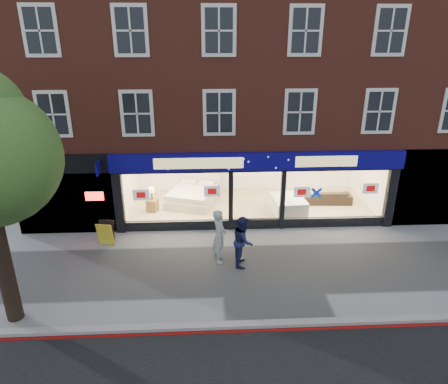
{
  "coord_description": "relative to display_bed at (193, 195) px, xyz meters",
  "views": [
    {
      "loc": [
        -2.06,
        -11.7,
        7.47
      ],
      "look_at": [
        -1.35,
        2.5,
        1.85
      ],
      "focal_mm": 32.0,
      "sensor_mm": 36.0,
      "label": 1
    }
  ],
  "objects": [
    {
      "name": "kerb_line",
      "position": [
        2.63,
        -8.81,
        -0.47
      ],
      "size": [
        60.0,
        0.1,
        0.01
      ],
      "primitive_type": "cube",
      "color": "#8C0A07",
      "rests_on": "ground"
    },
    {
      "name": "showroom_floor",
      "position": [
        2.63,
        -0.46,
        -0.43
      ],
      "size": [
        11.0,
        4.5,
        0.1
      ],
      "primitive_type": "cube",
      "color": "tan",
      "rests_on": "ground"
    },
    {
      "name": "ground",
      "position": [
        2.63,
        -5.71,
        -0.48
      ],
      "size": [
        120.0,
        120.0,
        0.0
      ],
      "primitive_type": "plane",
      "color": "gray",
      "rests_on": "ground"
    },
    {
      "name": "pedestrian_grey",
      "position": [
        1.03,
        -5.13,
        0.5
      ],
      "size": [
        0.53,
        0.75,
        1.95
      ],
      "primitive_type": "imported",
      "rotation": [
        0.0,
        0.0,
        1.48
      ],
      "color": "#A9ABB1",
      "rests_on": "ground"
    },
    {
      "name": "sofa",
      "position": [
        6.33,
        -0.37,
        -0.07
      ],
      "size": [
        2.12,
        0.91,
        0.61
      ],
      "primitive_type": "imported",
      "rotation": [
        0.0,
        0.0,
        3.1
      ],
      "color": "black",
      "rests_on": "showroom_floor"
    },
    {
      "name": "bedside_table",
      "position": [
        -1.81,
        -0.91,
        -0.1
      ],
      "size": [
        0.56,
        0.56,
        0.55
      ],
      "primitive_type": "cube",
      "rotation": [
        0.0,
        0.0,
        -0.28
      ],
      "color": "brown",
      "rests_on": "showroom_floor"
    },
    {
      "name": "a_board",
      "position": [
        -3.23,
        -3.74,
        -0.0
      ],
      "size": [
        0.68,
        0.5,
        0.95
      ],
      "primitive_type": "cube",
      "rotation": [
        0.0,
        0.0,
        -0.18
      ],
      "color": "gold",
      "rests_on": "ground"
    },
    {
      "name": "kerb_stone",
      "position": [
        2.63,
        -8.61,
        -0.42
      ],
      "size": [
        60.0,
        0.25,
        0.12
      ],
      "primitive_type": "cube",
      "color": "gray",
      "rests_on": "ground"
    },
    {
      "name": "mattress_stack",
      "position": [
        4.23,
        -1.3,
        -0.04
      ],
      "size": [
        1.47,
        1.8,
        0.67
      ],
      "rotation": [
        0.0,
        0.0,
        0.08
      ],
      "color": "silver",
      "rests_on": "showroom_floor"
    },
    {
      "name": "pedestrian_blue",
      "position": [
        1.82,
        -5.37,
        0.42
      ],
      "size": [
        0.77,
        0.94,
        1.8
      ],
      "primitive_type": "imported",
      "rotation": [
        0.0,
        0.0,
        1.46
      ],
      "color": "#171B41",
      "rests_on": "ground"
    },
    {
      "name": "display_bed",
      "position": [
        0.0,
        0.0,
        0.0
      ],
      "size": [
        2.65,
        2.91,
        1.36
      ],
      "rotation": [
        0.0,
        0.0,
        -0.33
      ],
      "color": "beige",
      "rests_on": "showroom_floor"
    },
    {
      "name": "building",
      "position": [
        2.61,
        1.23,
        6.19
      ],
      "size": [
        19.0,
        8.26,
        10.3
      ],
      "color": "brown",
      "rests_on": "ground"
    }
  ]
}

